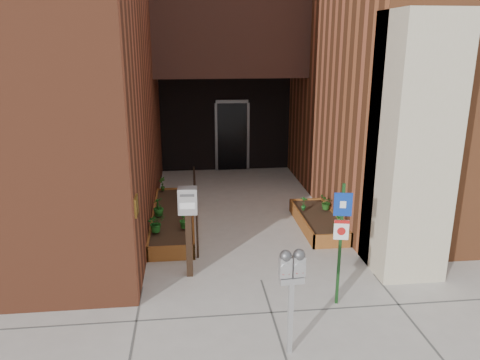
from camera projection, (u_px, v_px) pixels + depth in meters
name	position (u px, v px, depth m)	size (l,w,h in m)	color
ground	(261.00, 280.00, 7.98)	(80.00, 80.00, 0.00)	#9E9991
architecture	(219.00, 2.00, 13.11)	(20.00, 14.60, 10.00)	brown
planter_left	(173.00, 219.00, 10.35)	(0.90, 3.60, 0.30)	brown
planter_right	(318.00, 222.00, 10.21)	(0.80, 2.20, 0.30)	brown
handrail	(195.00, 193.00, 10.18)	(0.04, 3.34, 0.90)	black
parking_meter	(292.00, 274.00, 5.82)	(0.33, 0.16, 1.47)	#AEAFB1
sign_post	(341.00, 232.00, 6.94)	(0.26, 0.09, 1.95)	#143916
payment_dropbox	(188.00, 213.00, 7.82)	(0.33, 0.26, 1.61)	black
shrub_left_a	(156.00, 223.00, 9.20)	(0.34, 0.34, 0.38)	#1B5E1C
shrub_left_b	(183.00, 219.00, 9.40)	(0.20, 0.20, 0.36)	#1E631C
shrub_left_c	(158.00, 207.00, 10.05)	(0.22, 0.22, 0.40)	#195317
shrub_left_d	(162.00, 184.00, 11.74)	(0.19, 0.19, 0.35)	#215819
shrub_right_a	(338.00, 222.00, 9.27)	(0.19, 0.19, 0.34)	#164F18
shrub_right_b	(304.00, 203.00, 10.38)	(0.17, 0.17, 0.33)	#1A5D1E
shrub_right_c	(326.00, 203.00, 10.42)	(0.30, 0.30, 0.33)	#1F4F16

